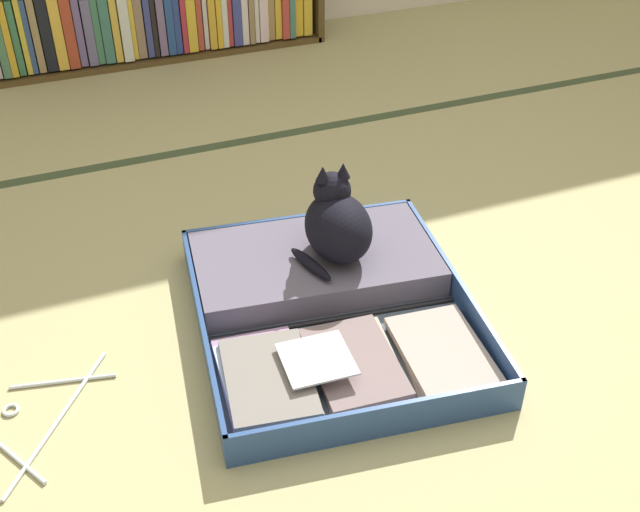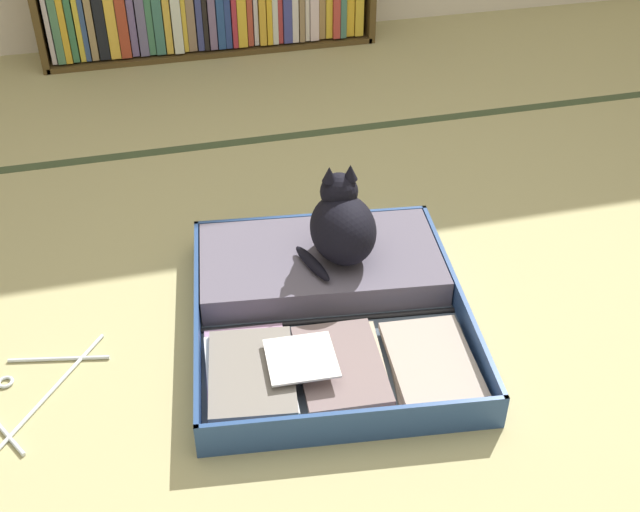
# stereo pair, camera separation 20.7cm
# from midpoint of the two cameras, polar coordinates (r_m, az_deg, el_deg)

# --- Properties ---
(ground_plane) EXTENTS (10.00, 10.00, 0.00)m
(ground_plane) POSITION_cam_midpoint_polar(r_m,az_deg,el_deg) (2.02, 1.39, -8.03)
(ground_plane) COLOR tan
(tatami_border) EXTENTS (4.80, 0.05, 0.00)m
(tatami_border) POSITION_cam_midpoint_polar(r_m,az_deg,el_deg) (3.03, -8.08, 8.07)
(tatami_border) COLOR #3A482D
(tatami_border) RESTS_ON ground_plane
(open_suitcase) EXTENTS (0.81, 0.90, 0.10)m
(open_suitcase) POSITION_cam_midpoint_polar(r_m,az_deg,el_deg) (2.16, -2.38, -3.23)
(open_suitcase) COLOR navy
(open_suitcase) RESTS_ON ground_plane
(black_cat) EXTENTS (0.23, 0.25, 0.26)m
(black_cat) POSITION_cam_midpoint_polar(r_m,az_deg,el_deg) (2.18, -1.55, 2.29)
(black_cat) COLOR black
(black_cat) RESTS_ON open_suitcase
(clothes_hanger) EXTENTS (0.33, 0.39, 0.01)m
(clothes_hanger) POSITION_cam_midpoint_polar(r_m,az_deg,el_deg) (2.04, -22.23, -10.83)
(clothes_hanger) COLOR silver
(clothes_hanger) RESTS_ON ground_plane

